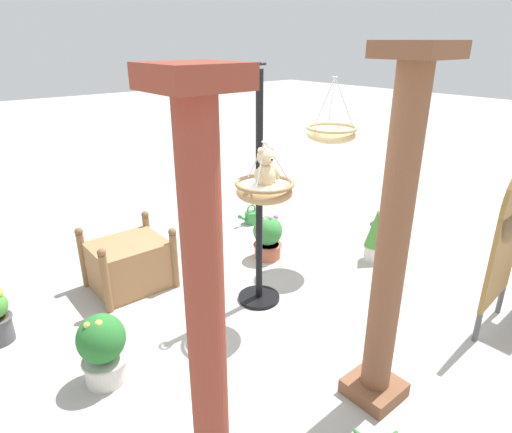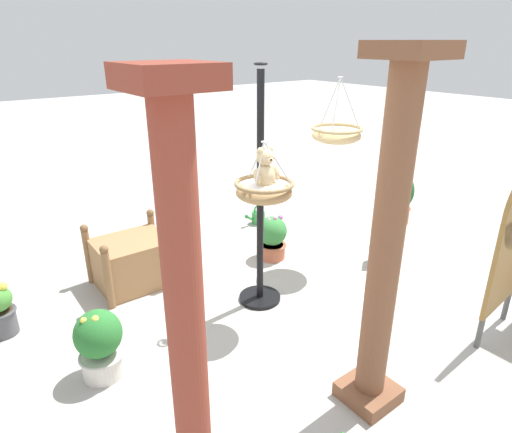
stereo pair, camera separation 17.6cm
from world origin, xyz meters
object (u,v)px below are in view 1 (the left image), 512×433
at_px(display_pole_central, 259,236).
at_px(wooden_planter_box, 129,263).
at_px(hanging_basket_left_high, 331,133).
at_px(potted_plant_fern_front, 103,348).
at_px(greenhouse_pillar_right, 391,252).
at_px(potted_plant_conical_shrub, 268,237).
at_px(potted_plant_small_succulent, 375,235).
at_px(teddy_bear, 266,172).
at_px(greenhouse_pillar_far_back, 207,349).
at_px(potted_plant_tall_leafy, 393,196).
at_px(watering_can, 251,217).
at_px(hanging_basket_with_teddy, 265,190).
at_px(display_sign_board, 508,237).

bearing_deg(display_pole_central, wooden_planter_box, -50.54).
distance_m(hanging_basket_left_high, potted_plant_fern_front, 3.22).
xyz_separation_m(greenhouse_pillar_right, potted_plant_conical_shrub, (-0.90, -2.28, -0.96)).
relative_size(wooden_planter_box, potted_plant_small_succulent, 1.26).
height_order(display_pole_central, teddy_bear, display_pole_central).
xyz_separation_m(hanging_basket_left_high, greenhouse_pillar_far_back, (2.90, 1.77, -0.39)).
height_order(potted_plant_tall_leafy, watering_can, potted_plant_tall_leafy).
relative_size(potted_plant_fern_front, watering_can, 1.74).
bearing_deg(hanging_basket_with_teddy, watering_can, -126.14).
distance_m(hanging_basket_left_high, wooden_planter_box, 2.69).
distance_m(display_pole_central, display_sign_board, 2.27).
height_order(potted_plant_conical_shrub, watering_can, potted_plant_conical_shrub).
distance_m(display_pole_central, wooden_planter_box, 1.53).
distance_m(teddy_bear, potted_plant_conical_shrub, 1.77).
distance_m(hanging_basket_with_teddy, wooden_planter_box, 1.89).
bearing_deg(potted_plant_conical_shrub, display_pole_central, 43.35).
bearing_deg(display_sign_board, teddy_bear, -44.25).
xyz_separation_m(potted_plant_small_succulent, watering_can, (0.42, -1.92, -0.24)).
bearing_deg(hanging_basket_with_teddy, potted_plant_small_succulent, -179.84).
relative_size(wooden_planter_box, potted_plant_tall_leafy, 1.17).
bearing_deg(display_sign_board, hanging_basket_with_teddy, -44.64).
distance_m(hanging_basket_with_teddy, potted_plant_small_succulent, 2.07).
xyz_separation_m(potted_plant_tall_leafy, display_sign_board, (1.58, 2.16, 0.56)).
relative_size(potted_plant_fern_front, potted_plant_tall_leafy, 0.82).
bearing_deg(display_sign_board, potted_plant_small_succulent, -100.23).
bearing_deg(wooden_planter_box, potted_plant_small_succulent, 152.21).
bearing_deg(potted_plant_conical_shrub, hanging_basket_with_teddy, 46.93).
relative_size(teddy_bear, wooden_planter_box, 0.46).
relative_size(teddy_bear, potted_plant_tall_leafy, 0.54).
relative_size(greenhouse_pillar_right, potted_plant_small_succulent, 3.76).
xyz_separation_m(greenhouse_pillar_right, potted_plant_fern_front, (1.54, -1.49, -0.93)).
height_order(display_pole_central, potted_plant_tall_leafy, display_pole_central).
bearing_deg(display_sign_board, potted_plant_tall_leafy, -126.14).
bearing_deg(wooden_planter_box, potted_plant_fern_front, 57.36).
distance_m(potted_plant_small_succulent, display_sign_board, 1.67).
xyz_separation_m(wooden_planter_box, watering_can, (-2.18, -0.54, -0.19)).
distance_m(teddy_bear, greenhouse_pillar_far_back, 2.04).
height_order(hanging_basket_with_teddy, greenhouse_pillar_far_back, greenhouse_pillar_far_back).
relative_size(hanging_basket_left_high, potted_plant_tall_leafy, 0.98).
distance_m(display_pole_central, greenhouse_pillar_far_back, 2.36).
relative_size(hanging_basket_left_high, display_sign_board, 0.45).
relative_size(teddy_bear, greenhouse_pillar_far_back, 0.16).
bearing_deg(potted_plant_conical_shrub, potted_plant_fern_front, 17.93).
bearing_deg(teddy_bear, watering_can, -125.85).
height_order(greenhouse_pillar_right, display_sign_board, greenhouse_pillar_right).
bearing_deg(greenhouse_pillar_right, potted_plant_conical_shrub, -111.51).
bearing_deg(watering_can, display_sign_board, 92.41).
xyz_separation_m(greenhouse_pillar_far_back, potted_plant_fern_front, (0.04, -1.48, -0.89)).
relative_size(greenhouse_pillar_far_back, potted_plant_fern_front, 4.11).
bearing_deg(potted_plant_small_succulent, potted_plant_fern_front, -2.20).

